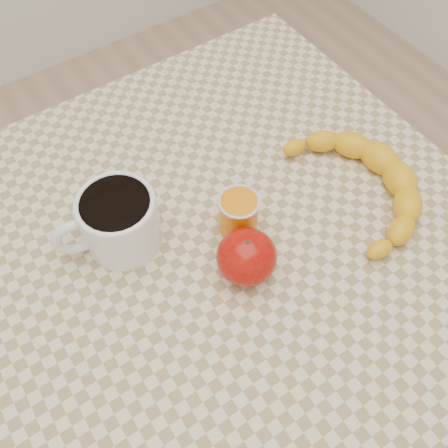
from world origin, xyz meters
TOP-DOWN VIEW (x-y plane):
  - ground at (0.00, 0.00)m, footprint 3.00×3.00m
  - table at (0.00, 0.00)m, footprint 0.80×0.80m
  - coffee_mug at (-0.13, 0.07)m, footprint 0.17×0.13m
  - orange_juice_glass at (0.02, -0.01)m, footprint 0.06×0.06m
  - apple at (-0.01, -0.07)m, footprint 0.11×0.11m
  - banana at (0.22, -0.06)m, footprint 0.36×0.41m

SIDE VIEW (x-z plane):
  - ground at x=0.00m, z-range 0.00..0.00m
  - table at x=0.00m, z-range 0.29..1.04m
  - banana at x=0.22m, z-range 0.75..0.80m
  - orange_juice_glass at x=0.02m, z-range 0.75..0.82m
  - apple at x=-0.01m, z-range 0.75..0.83m
  - coffee_mug at x=-0.13m, z-range 0.75..0.85m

